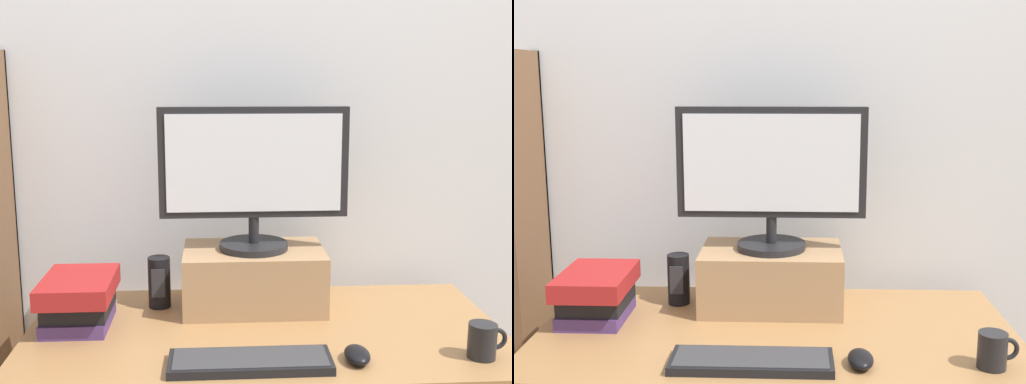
% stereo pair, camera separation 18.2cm
% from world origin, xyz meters
% --- Properties ---
extents(back_wall, '(7.00, 0.08, 2.60)m').
position_xyz_m(back_wall, '(0.00, 0.47, 1.30)').
color(back_wall, silver).
rests_on(back_wall, ground_plane).
extents(desk, '(1.34, 0.70, 0.75)m').
position_xyz_m(desk, '(0.00, 0.00, 0.67)').
color(desk, '#9E7042').
rests_on(desk, ground_plane).
extents(riser_box, '(0.43, 0.27, 0.18)m').
position_xyz_m(riser_box, '(-0.02, 0.18, 0.84)').
color(riser_box, '#A87F56').
rests_on(riser_box, desk).
extents(computer_monitor, '(0.57, 0.21, 0.43)m').
position_xyz_m(computer_monitor, '(-0.02, 0.18, 1.17)').
color(computer_monitor, black).
rests_on(computer_monitor, riser_box).
extents(keyboard, '(0.40, 0.14, 0.02)m').
position_xyz_m(keyboard, '(-0.05, -0.23, 0.76)').
color(keyboard, black).
rests_on(keyboard, desk).
extents(computer_mouse, '(0.06, 0.10, 0.04)m').
position_xyz_m(computer_mouse, '(0.22, -0.22, 0.77)').
color(computer_mouse, black).
rests_on(computer_mouse, desk).
extents(book_stack, '(0.20, 0.26, 0.15)m').
position_xyz_m(book_stack, '(-0.53, 0.05, 0.83)').
color(book_stack, '#4C336B').
rests_on(book_stack, desk).
extents(coffee_mug, '(0.10, 0.07, 0.09)m').
position_xyz_m(coffee_mug, '(0.54, -0.22, 0.80)').
color(coffee_mug, black).
rests_on(coffee_mug, desk).
extents(desk_speaker, '(0.07, 0.07, 0.16)m').
position_xyz_m(desk_speaker, '(-0.31, 0.19, 0.83)').
color(desk_speaker, black).
rests_on(desk_speaker, desk).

